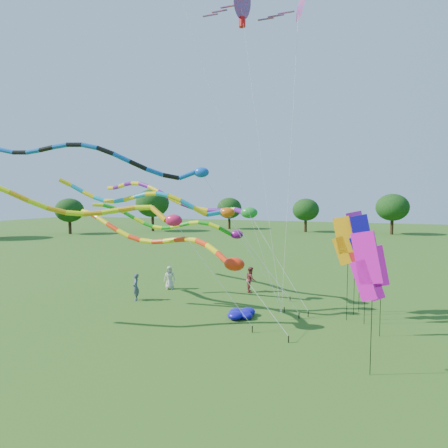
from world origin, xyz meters
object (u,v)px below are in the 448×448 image
(blue_nylon_heap, at_px, (235,313))
(person_b, at_px, (136,287))
(tube_kite_red, at_px, (171,242))
(person_a, at_px, (170,278))
(person_c, at_px, (251,279))
(tube_kite_orange, at_px, (83,205))

(blue_nylon_heap, bearing_deg, person_b, 171.57)
(tube_kite_red, bearing_deg, blue_nylon_heap, 20.67)
(tube_kite_red, bearing_deg, person_a, 137.31)
(person_c, bearing_deg, blue_nylon_heap, 167.84)
(blue_nylon_heap, height_order, person_c, person_c)
(person_c, bearing_deg, person_b, 106.69)
(blue_nylon_heap, bearing_deg, person_a, 145.48)
(person_a, distance_m, person_b, 3.18)
(tube_kite_orange, distance_m, person_b, 7.01)
(tube_kite_orange, height_order, blue_nylon_heap, tube_kite_orange)
(tube_kite_red, relative_size, tube_kite_orange, 0.98)
(tube_kite_red, distance_m, person_b, 4.31)
(tube_kite_red, xyz_separation_m, person_a, (-2.35, 4.24, -2.98))
(tube_kite_orange, bearing_deg, tube_kite_red, 41.16)
(blue_nylon_heap, bearing_deg, tube_kite_red, -177.63)
(person_c, bearing_deg, tube_kite_orange, 130.23)
(person_c, bearing_deg, person_a, 83.00)
(tube_kite_orange, bearing_deg, person_a, 73.42)
(blue_nylon_heap, relative_size, person_a, 1.05)
(person_a, bearing_deg, tube_kite_red, -85.58)
(tube_kite_orange, height_order, person_c, tube_kite_orange)
(tube_kite_orange, relative_size, person_a, 9.11)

